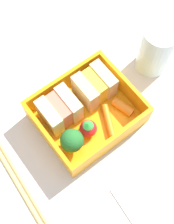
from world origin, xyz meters
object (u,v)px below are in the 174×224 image
object	(u,v)px
sandwich_left	(60,110)
carrot_stick_left	(123,107)
carrot_stick_far_left	(108,121)
folded_napkin	(164,188)
chopstick_pair	(19,182)
strawberry_far_left	(88,128)
sandwich_center_left	(94,86)
broccoli_floret	(72,141)
drinking_glass	(156,49)

from	to	relation	value
sandwich_left	carrot_stick_left	world-z (taller)	sandwich_left
carrot_stick_far_left	folded_napkin	world-z (taller)	carrot_stick_far_left
chopstick_pair	strawberry_far_left	bearing A→B (deg)	-0.58
sandwich_center_left	carrot_stick_far_left	world-z (taller)	sandwich_center_left
sandwich_left	sandwich_center_left	xyz separation A→B (cm)	(7.00, 0.00, 0.00)
broccoli_floret	chopstick_pair	bearing A→B (deg)	176.53
strawberry_far_left	folded_napkin	bearing A→B (deg)	-74.78
sandwich_center_left	chopstick_pair	xyz separation A→B (cm)	(-18.50, -4.81, -3.29)
chopstick_pair	sandwich_left	bearing A→B (deg)	22.70
chopstick_pair	folded_napkin	xyz separation A→B (cm)	(17.31, -14.37, -0.15)
strawberry_far_left	folded_napkin	xyz separation A→B (cm)	(3.87, -14.24, -2.53)
sandwich_center_left	strawberry_far_left	size ratio (longest dim) A/B	1.66
carrot_stick_left	chopstick_pair	size ratio (longest dim) A/B	0.21
sandwich_center_left	carrot_stick_far_left	size ratio (longest dim) A/B	1.04
sandwich_left	strawberry_far_left	world-z (taller)	sandwich_left
folded_napkin	carrot_stick_left	bearing A→B (deg)	77.07
broccoli_floret	chopstick_pair	world-z (taller)	broccoli_floret
carrot_stick_far_left	folded_napkin	xyz separation A→B (cm)	(0.24, -13.56, -1.58)
folded_napkin	carrot_stick_far_left	bearing A→B (deg)	91.01
broccoli_floret	strawberry_far_left	bearing A→B (deg)	7.72
sandwich_center_left	carrot_stick_left	xyz separation A→B (cm)	(2.01, -5.26, -1.69)
strawberry_far_left	chopstick_pair	xyz separation A→B (cm)	(-13.44, 0.14, -2.38)
strawberry_far_left	folded_napkin	distance (cm)	14.97
sandwich_center_left	carrot_stick_left	bearing A→B (deg)	-69.08
sandwich_left	broccoli_floret	xyz separation A→B (cm)	(-1.53, -5.42, 0.49)
sandwich_center_left	carrot_stick_far_left	bearing A→B (deg)	-104.24
sandwich_center_left	chopstick_pair	bearing A→B (deg)	-165.42
broccoli_floret	carrot_stick_left	size ratio (longest dim) A/B	1.30
sandwich_left	carrot_stick_left	distance (cm)	10.56
carrot_stick_left	folded_napkin	distance (cm)	14.40
carrot_stick_far_left	drinking_glass	xyz separation A→B (cm)	(13.57, 4.30, 2.98)
strawberry_far_left	carrot_stick_far_left	xyz separation A→B (cm)	(3.63, -0.67, -0.96)
sandwich_center_left	broccoli_floret	size ratio (longest dim) A/B	1.17
chopstick_pair	drinking_glass	distance (cm)	31.15
chopstick_pair	drinking_glass	bearing A→B (deg)	6.50
drinking_glass	folded_napkin	world-z (taller)	drinking_glass
broccoli_floret	drinking_glass	distance (cm)	21.08
broccoli_floret	chopstick_pair	distance (cm)	10.68
carrot_stick_far_left	carrot_stick_left	size ratio (longest dim) A/B	1.47
sandwich_center_left	carrot_stick_left	distance (cm)	5.87
drinking_glass	folded_napkin	distance (cm)	22.75
sandwich_left	carrot_stick_far_left	distance (cm)	8.13
sandwich_center_left	drinking_glass	xyz separation A→B (cm)	(12.14, -1.32, 1.12)
sandwich_left	sandwich_center_left	bearing A→B (deg)	0.00
sandwich_left	carrot_stick_left	size ratio (longest dim) A/B	1.52
broccoli_floret	sandwich_left	bearing A→B (deg)	74.23
folded_napkin	sandwich_left	bearing A→B (deg)	106.85
carrot_stick_left	folded_napkin	bearing A→B (deg)	-102.93
drinking_glass	carrot_stick_far_left	bearing A→B (deg)	-162.42
carrot_stick_left	folded_napkin	xyz separation A→B (cm)	(-3.20, -13.93, -1.75)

